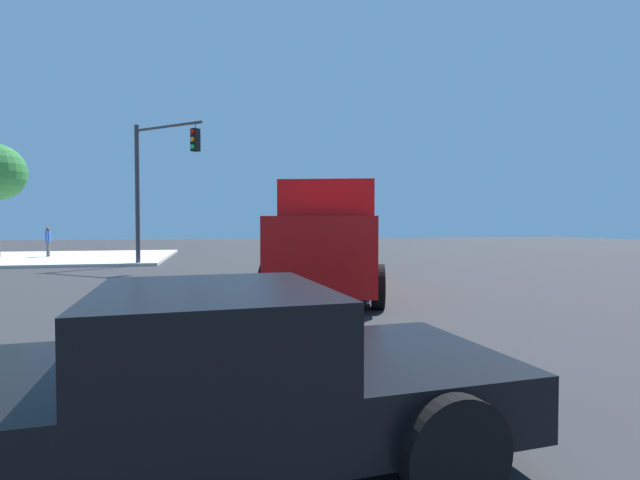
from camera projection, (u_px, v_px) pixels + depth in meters
The scene contains 6 objects.
ground_plane at pixel (342, 279), 16.11m from camera, with size 100.00×100.00×0.00m, color #2B2B2D.
sidewalk_corner_near at pixel (58, 258), 25.74m from camera, with size 11.82×11.82×0.14m, color beige.
delivery_truck at pixel (331, 235), 14.04m from camera, with size 8.92×5.01×3.00m.
traffic_light_primary at pixel (156, 172), 20.77m from camera, with size 2.64×3.09×6.30m.
pickup_black at pixel (186, 375), 3.52m from camera, with size 2.55×5.33×1.38m.
pedestrian_near_corner at pixel (48, 240), 25.68m from camera, with size 0.53×0.27×1.63m.
Camera 1 is at (15.50, -4.28, 1.85)m, focal length 26.17 mm.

